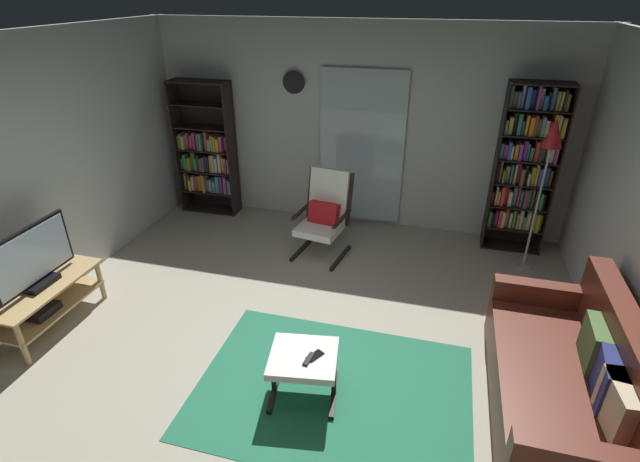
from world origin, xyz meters
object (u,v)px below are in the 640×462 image
at_px(bookshelf_near_tv, 207,156).
at_px(bookshelf_near_sofa, 526,165).
at_px(wall_clock, 294,82).
at_px(tv_remote, 309,359).
at_px(floor_lamp_by_shelf, 551,147).
at_px(leather_sofa, 569,381).
at_px(cell_phone, 315,356).
at_px(television, 33,260).
at_px(ottoman, 303,362).
at_px(tv_stand, 44,300).
at_px(lounge_armchair, 325,212).

bearing_deg(bookshelf_near_tv, bookshelf_near_sofa, -0.63).
distance_m(bookshelf_near_tv, wall_clock, 1.62).
relative_size(tv_remote, floor_lamp_by_shelf, 0.08).
distance_m(leather_sofa, cell_phone, 1.91).
xyz_separation_m(bookshelf_near_sofa, cell_phone, (-1.71, -2.99, -0.67)).
bearing_deg(television, ottoman, -4.57).
distance_m(tv_stand, floor_lamp_by_shelf, 5.25).
distance_m(bookshelf_near_sofa, tv_remote, 3.57).
bearing_deg(tv_remote, bookshelf_near_sofa, 68.60).
xyz_separation_m(television, tv_remote, (2.67, -0.25, -0.31)).
xyz_separation_m(bookshelf_near_tv, ottoman, (2.32, -3.05, -0.48)).
height_order(tv_stand, bookshelf_near_tv, bookshelf_near_tv).
distance_m(bookshelf_near_sofa, ottoman, 3.58).
relative_size(leather_sofa, cell_phone, 13.33).
bearing_deg(cell_phone, television, -153.30).
bearing_deg(television, cell_phone, -4.20).
relative_size(tv_remote, wall_clock, 0.50).
relative_size(television, lounge_armchair, 0.86).
bearing_deg(lounge_armchair, cell_phone, -77.27).
distance_m(tv_stand, leather_sofa, 4.59).
height_order(bookshelf_near_sofa, leather_sofa, bookshelf_near_sofa).
xyz_separation_m(tv_remote, wall_clock, (-1.13, 3.25, 1.43)).
bearing_deg(lounge_armchair, television, -136.59).
bearing_deg(leather_sofa, ottoman, -170.05).
bearing_deg(bookshelf_near_sofa, television, -147.71).
bearing_deg(television, leather_sofa, 1.70).
bearing_deg(leather_sofa, bookshelf_near_sofa, 93.53).
bearing_deg(bookshelf_near_tv, tv_stand, -96.03).
bearing_deg(floor_lamp_by_shelf, tv_remote, -125.93).
distance_m(bookshelf_near_tv, bookshelf_near_sofa, 4.13).
bearing_deg(lounge_armchair, leather_sofa, -39.02).
distance_m(bookshelf_near_tv, tv_remote, 3.92).
relative_size(bookshelf_near_tv, bookshelf_near_sofa, 0.91).
bearing_deg(lounge_armchair, tv_stand, -136.37).
height_order(lounge_armchair, wall_clock, wall_clock).
xyz_separation_m(television, bookshelf_near_tv, (0.30, 2.84, 0.09)).
relative_size(ottoman, floor_lamp_by_shelf, 0.34).
bearing_deg(ottoman, tv_remote, -36.27).
bearing_deg(leather_sofa, wall_clock, 136.72).
bearing_deg(floor_lamp_by_shelf, television, -152.76).
relative_size(tv_remote, cell_phone, 1.03).
xyz_separation_m(bookshelf_near_tv, cell_phone, (2.41, -3.04, -0.40)).
xyz_separation_m(television, bookshelf_near_sofa, (4.42, 2.79, 0.35)).
height_order(tv_remote, cell_phone, tv_remote).
bearing_deg(tv_stand, television, 83.11).
height_order(lounge_armchair, cell_phone, lounge_armchair).
distance_m(tv_stand, tv_remote, 2.69).
xyz_separation_m(bookshelf_near_tv, wall_clock, (1.25, 0.16, 1.03)).
xyz_separation_m(bookshelf_near_tv, lounge_armchair, (1.89, -0.76, -0.29)).
bearing_deg(floor_lamp_by_shelf, ottoman, -127.15).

